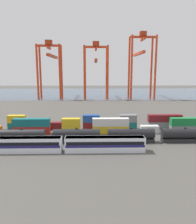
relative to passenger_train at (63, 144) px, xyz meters
The scene contains 25 objects.
ground_plane 63.44m from the passenger_train, 89.99° to the left, with size 420.00×420.00×0.00m, color #4C4944.
harbour_water 160.89m from the passenger_train, 89.99° to the left, with size 400.00×110.00×0.01m, color #384C60.
passenger_train is the anchor object (origin of this frame).
freight_tank_row 8.13m from the passenger_train, 69.30° to the left, with size 77.36×2.94×4.40m.
shipping_container_1 21.51m from the passenger_train, 126.41° to the left, with size 12.10×2.44×2.60m, color #AD211C.
shipping_container_2 21.56m from the passenger_train, 126.41° to the left, with size 12.10×2.44×2.60m, color #146066.
shipping_container_3 17.32m from the passenger_train, 88.70° to the left, with size 6.04×2.44×2.60m, color gold.
shipping_container_4 17.39m from the passenger_train, 88.70° to the left, with size 6.04×2.44×2.60m, color gold.
shipping_container_5 21.98m from the passenger_train, 51.94° to the left, with size 12.10×2.44×2.60m, color gold.
shipping_container_6 22.04m from the passenger_train, 51.94° to the left, with size 12.10×2.44×2.60m, color silver.
shipping_container_7 31.82m from the passenger_train, 32.94° to the left, with size 6.04×2.44×2.60m, color silver.
shipping_container_8 43.45m from the passenger_train, 23.46° to the left, with size 12.10×2.44×2.60m, color slate.
shipping_container_9 43.47m from the passenger_train, 23.46° to the left, with size 12.10×2.44×2.60m, color #197538.
shipping_container_12 30.28m from the passenger_train, 130.18° to the left, with size 6.04×2.44×2.60m, color #146066.
shipping_container_13 30.32m from the passenger_train, 130.18° to the left, with size 6.04×2.44×2.60m, color gold.
shipping_container_14 23.97m from the passenger_train, 105.08° to the left, with size 12.10×2.44×2.60m, color maroon.
shipping_container_15 24.20m from the passenger_train, 73.01° to the left, with size 6.04×2.44×2.60m, color maroon.
shipping_container_16 24.25m from the passenger_train, 73.01° to the left, with size 6.04×2.44×2.60m, color #1C4299.
shipping_container_17 30.83m from the passenger_train, 48.63° to the left, with size 6.04×2.44×2.60m, color #146066.
shipping_container_18 30.86m from the passenger_train, 48.63° to the left, with size 6.04×2.44×2.60m, color slate.
shipping_container_19 40.85m from the passenger_train, 34.49° to the left, with size 12.10×2.44×2.60m, color slate.
shipping_container_20 40.88m from the passenger_train, 34.49° to the left, with size 12.10×2.44×2.60m, color maroon.
gantry_crane_west 124.63m from the passenger_train, 101.54° to the left, with size 17.84×41.72×43.05m.
gantry_crane_central 120.98m from the passenger_train, 85.12° to the left, with size 18.45×33.76×42.20m.
gantry_crane_east 130.05m from the passenger_train, 69.44° to the left, with size 19.09×39.82×49.35m.
Camera 1 is at (7.64, -79.49, 20.65)m, focal length 36.20 mm.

